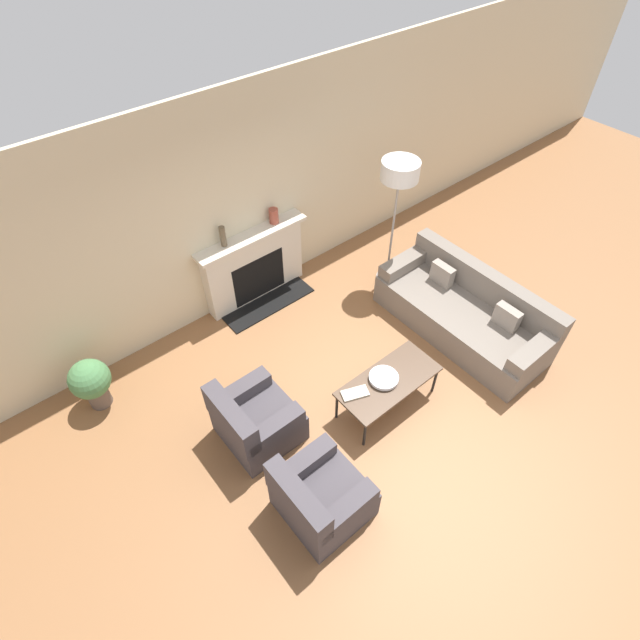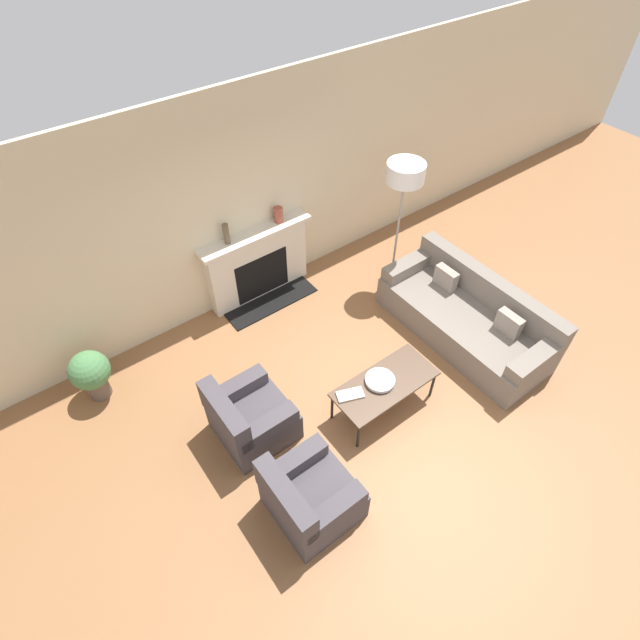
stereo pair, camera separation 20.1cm
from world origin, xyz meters
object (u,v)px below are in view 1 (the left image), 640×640
coffee_table (389,382)px  book (355,393)px  fireplace (255,267)px  armchair_far (255,421)px  couch (465,312)px  armchair_near (320,497)px  mantel_vase_center_left (274,216)px  bowl (384,378)px  floor_lamp (399,178)px  potted_plant (91,381)px  mantel_vase_left (223,236)px

coffee_table → book: 0.43m
fireplace → armchair_far: size_ratio=1.98×
couch → armchair_near: couch is taller
armchair_near → book: bearing=-58.9°
fireplace → book: fireplace is taller
mantel_vase_center_left → armchair_near: bearing=-119.5°
bowl → book: (-0.37, 0.06, -0.02)m
floor_lamp → mantel_vase_center_left: (-1.30, 0.93, -0.49)m
armchair_near → mantel_vase_center_left: (1.70, 3.01, 0.86)m
armchair_near → potted_plant: bearing=23.7°
armchair_near → mantel_vase_left: (0.94, 3.01, 0.90)m
fireplace → couch: (1.72, -2.28, -0.22)m
floor_lamp → mantel_vase_left: (-2.06, 0.93, -0.46)m
armchair_near → book: size_ratio=2.46×
armchair_near → coffee_table: (1.41, 0.49, 0.12)m
book → potted_plant: bearing=158.0°
potted_plant → floor_lamp: bearing=-7.7°
fireplace → couch: bearing=-52.9°
floor_lamp → bowl: bearing=-136.8°
armchair_near → coffee_table: size_ratio=0.67×
floor_lamp → mantel_vase_center_left: 1.67m
bowl → book: bearing=171.0°
coffee_table → bowl: size_ratio=3.63×
floor_lamp → potted_plant: bearing=172.3°
armchair_far → potted_plant: 1.93m
floor_lamp → mantel_vase_left: 2.31m
bowl → mantel_vase_left: 2.60m
couch → bowl: couch is taller
bowl → floor_lamp: size_ratio=0.18×
armchair_far → book: size_ratio=2.46×
armchair_near → mantel_vase_left: 3.27m
fireplace → bowl: (0.05, -2.45, -0.03)m
potted_plant → mantel_vase_center_left: bearing=7.3°
fireplace → mantel_vase_left: (-0.38, 0.02, 0.68)m
book → mantel_vase_center_left: size_ratio=1.61×
fireplace → mantel_vase_left: 0.78m
floor_lamp → armchair_near: bearing=-145.3°
book → floor_lamp: 2.76m
floor_lamp → coffee_table: bearing=-135.2°
armchair_near → book: 1.17m
fireplace → armchair_near: fireplace is taller
armchair_far → armchair_near: bearing=-180.0°
couch → armchair_far: (-3.04, 0.39, 0.01)m
coffee_table → bowl: (-0.04, 0.05, 0.07)m
armchair_far → book: (0.99, -0.50, 0.16)m
book → floor_lamp: (2.01, 1.48, 1.19)m
fireplace → armchair_near: (-1.32, -2.99, -0.21)m
book → potted_plant: potted_plant is taller
couch → potted_plant: size_ratio=3.34×
armchair_far → book: armchair_far is taller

